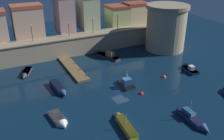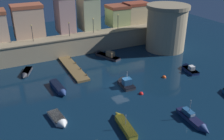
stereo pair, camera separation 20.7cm
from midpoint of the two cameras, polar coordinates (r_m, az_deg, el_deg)
ground_plane at (r=43.08m, az=2.08°, el=-3.71°), size 98.95×98.95×0.00m
quay_wall at (r=57.50m, az=-6.55°, el=5.98°), size 40.48×3.65×4.19m
old_town_backdrop at (r=59.19m, az=-9.78°, el=11.70°), size 39.79×5.47×8.53m
fortress_tower at (r=59.49m, az=12.26°, el=9.36°), size 9.52×9.52×10.30m
pier_dock at (r=49.82m, az=-8.69°, el=0.41°), size 2.36×12.30×0.70m
quay_lamp_0 at (r=53.75m, az=-17.51°, el=8.53°), size 0.32×0.32×3.46m
quay_lamp_1 at (r=55.43m, az=-9.56°, el=9.59°), size 0.32×0.32×3.09m
quay_lamp_2 at (r=57.19m, az=-4.16°, el=10.52°), size 0.32×0.32×3.38m
quay_lamp_3 at (r=59.71m, az=1.45°, el=11.36°), size 0.32×0.32×3.68m
moored_boat_0 at (r=35.16m, az=-11.58°, el=-11.12°), size 2.04×4.57×1.46m
moored_boat_1 at (r=55.24m, az=-1.53°, el=3.46°), size 4.16×7.27×2.22m
moored_boat_2 at (r=49.63m, az=-18.75°, el=-0.70°), size 3.04×4.81×1.24m
moored_boat_3 at (r=33.84m, az=2.77°, el=-11.91°), size 1.73×6.06×2.34m
moored_boat_4 at (r=50.90m, az=16.91°, el=0.34°), size 2.31×4.92×1.79m
moored_boat_5 at (r=43.36m, az=3.00°, el=-2.84°), size 2.02×4.36×3.53m
moored_boat_6 at (r=36.02m, az=18.22°, el=-10.75°), size 1.57×6.08×3.20m
moored_boat_7 at (r=42.44m, az=-11.69°, el=-4.08°), size 1.72×5.90×1.20m
mooring_buoy_0 at (r=41.12m, az=6.72°, el=-5.39°), size 0.75×0.75×0.75m
mooring_buoy_2 at (r=47.03m, az=11.78°, el=-1.66°), size 0.77×0.77×0.77m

